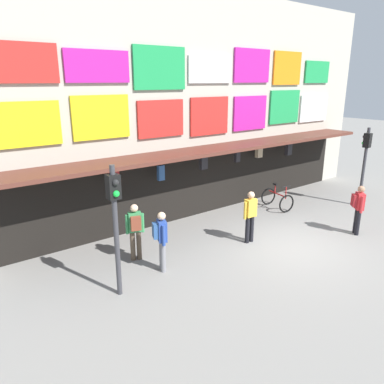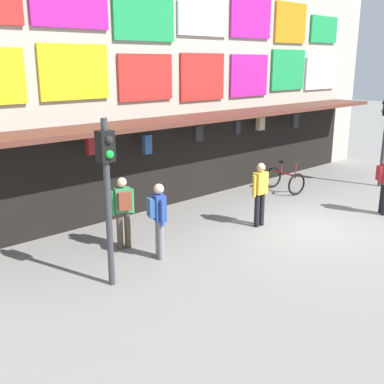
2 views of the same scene
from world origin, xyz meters
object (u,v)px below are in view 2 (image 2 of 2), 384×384
object	(u,v)px
bicycle_parked	(285,180)
pedestrian_in_yellow	(260,191)
traffic_light_near	(107,177)
pedestrian_in_black	(158,215)
pedestrian_in_white	(123,208)

from	to	relation	value
bicycle_parked	pedestrian_in_yellow	xyz separation A→B (m)	(-3.24, -1.60, 0.55)
traffic_light_near	bicycle_parked	distance (m)	8.30
bicycle_parked	pedestrian_in_black	size ratio (longest dim) A/B	0.75
bicycle_parked	pedestrian_in_yellow	world-z (taller)	pedestrian_in_yellow
pedestrian_in_yellow	bicycle_parked	bearing A→B (deg)	26.27
pedestrian_in_yellow	pedestrian_in_white	world-z (taller)	same
pedestrian_in_yellow	pedestrian_in_black	distance (m)	3.22
traffic_light_near	pedestrian_in_yellow	bearing A→B (deg)	2.74
pedestrian_in_black	pedestrian_in_yellow	bearing A→B (deg)	-2.56
traffic_light_near	pedestrian_in_yellow	size ratio (longest dim) A/B	1.90
bicycle_parked	traffic_light_near	bearing A→B (deg)	-167.02
pedestrian_in_black	pedestrian_in_white	world-z (taller)	same
pedestrian_in_white	traffic_light_near	bearing A→B (deg)	-132.12
pedestrian_in_yellow	pedestrian_in_white	distance (m)	3.64
bicycle_parked	pedestrian_in_yellow	distance (m)	3.66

